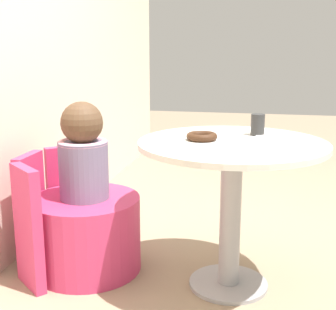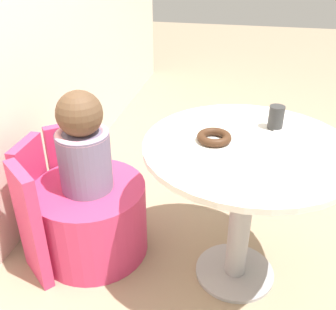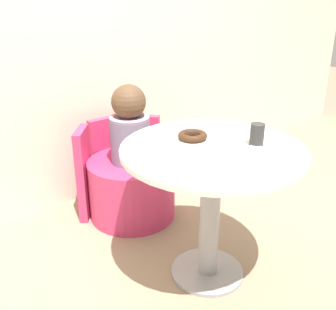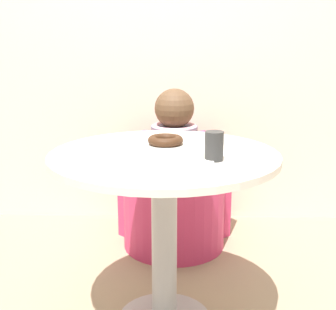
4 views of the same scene
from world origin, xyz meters
name	(u,v)px [view 2 (image 2 of 4)]	position (x,y,z in m)	size (l,w,h in m)	color
ground_plane	(230,283)	(0.00, 0.00, 0.00)	(12.00, 12.00, 0.00)	gray
round_table	(245,178)	(0.07, -0.02, 0.54)	(0.83, 0.83, 0.69)	#99999E
tub_chair	(92,218)	(0.10, 0.69, 0.19)	(0.54, 0.54, 0.37)	#C63360
booth_backrest	(47,196)	(0.10, 0.92, 0.29)	(0.63, 0.23, 0.57)	#C63360
child_figure	(83,145)	(0.10, 0.69, 0.59)	(0.24, 0.24, 0.47)	slate
donut	(214,137)	(0.07, 0.12, 0.71)	(0.14, 0.14, 0.03)	#3D2314
cup	(276,117)	(0.24, -0.12, 0.74)	(0.06, 0.06, 0.10)	#2D2D2D
paper_napkin	(287,134)	(0.19, -0.16, 0.69)	(0.11, 0.11, 0.01)	silver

